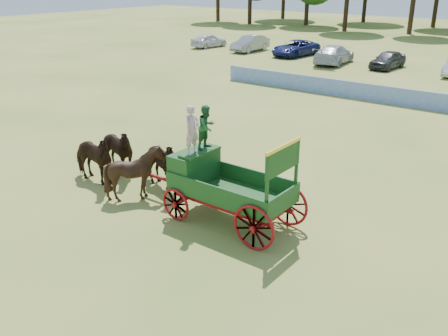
% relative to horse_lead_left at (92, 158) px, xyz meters
% --- Properties ---
extents(ground, '(160.00, 160.00, 0.00)m').
position_rel_horse_lead_left_xyz_m(ground, '(6.59, 0.65, -0.96)').
color(ground, '#AA984C').
rests_on(ground, ground).
extents(horse_lead_left, '(2.30, 1.10, 1.92)m').
position_rel_horse_lead_left_xyz_m(horse_lead_left, '(0.00, 0.00, 0.00)').
color(horse_lead_left, black).
rests_on(horse_lead_left, ground).
extents(horse_lead_right, '(2.35, 1.22, 1.92)m').
position_rel_horse_lead_left_xyz_m(horse_lead_right, '(0.00, 1.10, 0.00)').
color(horse_lead_right, black).
rests_on(horse_lead_right, ground).
extents(horse_wheel_left, '(1.99, 1.83, 1.93)m').
position_rel_horse_lead_left_xyz_m(horse_wheel_left, '(2.40, 0.00, 0.00)').
color(horse_wheel_left, black).
rests_on(horse_wheel_left, ground).
extents(horse_wheel_right, '(2.43, 1.43, 1.92)m').
position_rel_horse_lead_left_xyz_m(horse_wheel_right, '(2.40, 1.10, 0.00)').
color(horse_wheel_right, black).
rests_on(horse_wheel_right, ground).
extents(farm_dray, '(6.00, 2.00, 3.70)m').
position_rel_horse_lead_left_xyz_m(farm_dray, '(5.38, 0.56, 0.62)').
color(farm_dray, maroon).
rests_on(farm_dray, ground).
extents(sponsor_banner, '(26.00, 0.08, 1.05)m').
position_rel_horse_lead_left_xyz_m(sponsor_banner, '(5.59, 18.65, -0.44)').
color(sponsor_banner, '#1D3F9F').
rests_on(sponsor_banner, ground).
extents(parked_cars, '(45.77, 7.49, 1.61)m').
position_rel_horse_lead_left_xyz_m(parked_cars, '(2.02, 30.83, -0.21)').
color(parked_cars, silver).
rests_on(parked_cars, ground).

